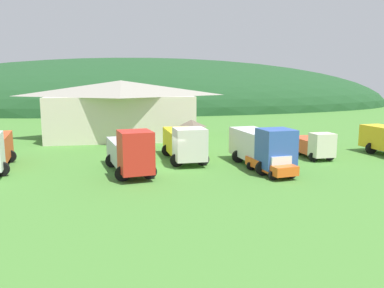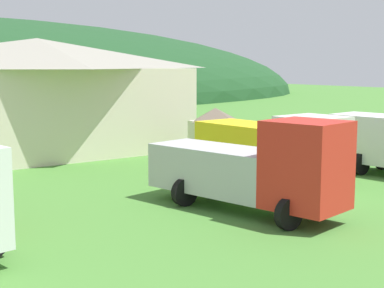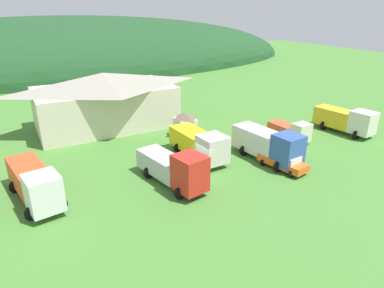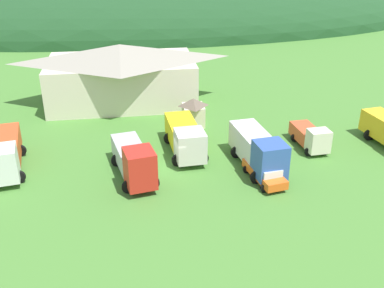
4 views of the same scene
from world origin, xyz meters
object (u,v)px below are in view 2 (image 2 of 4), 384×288
object	(u,v)px
depot_building	(39,94)
play_shed_cream	(215,133)
crane_truck_red	(257,167)
traffic_cone_near_pickup	(364,167)
flatbed_truck_yellow	(274,145)

from	to	relation	value
depot_building	play_shed_cream	distance (m)	11.23
depot_building	crane_truck_red	size ratio (longest dim) A/B	2.22
play_shed_cream	crane_truck_red	xyz separation A→B (m)	(-6.56, -10.70, 0.19)
depot_building	crane_truck_red	distance (m)	19.01
play_shed_cream	traffic_cone_near_pickup	bearing A→B (deg)	-55.07
depot_building	flatbed_truck_yellow	bearing A→B (deg)	-69.17
flatbed_truck_yellow	traffic_cone_near_pickup	world-z (taller)	flatbed_truck_yellow
play_shed_cream	flatbed_truck_yellow	bearing A→B (deg)	-104.78
play_shed_cream	depot_building	bearing A→B (deg)	132.06
crane_truck_red	depot_building	bearing A→B (deg)	171.68
flatbed_truck_yellow	traffic_cone_near_pickup	size ratio (longest dim) A/B	12.79
traffic_cone_near_pickup	flatbed_truck_yellow	bearing A→B (deg)	177.82
crane_truck_red	flatbed_truck_yellow	distance (m)	6.31
flatbed_truck_yellow	crane_truck_red	bearing A→B (deg)	-53.25
depot_building	flatbed_truck_yellow	distance (m)	15.98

